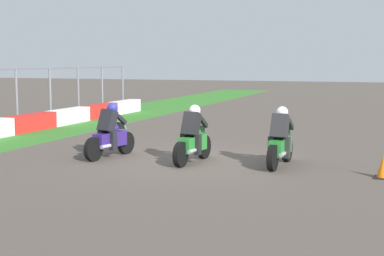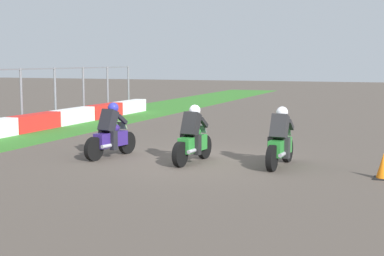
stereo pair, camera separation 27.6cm
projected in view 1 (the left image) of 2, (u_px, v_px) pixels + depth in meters
name	position (u px, v px, depth m)	size (l,w,h in m)	color
ground_plane	(192.00, 161.00, 15.00)	(120.00, 120.00, 0.00)	#544941
rider_lane_a	(280.00, 142.00, 14.18)	(2.04, 0.55, 1.51)	black
rider_lane_b	(193.00, 139.00, 14.68)	(2.04, 0.57, 1.51)	black
rider_lane_c	(110.00, 135.00, 15.47)	(2.03, 0.62, 1.51)	black
traffic_cone	(384.00, 166.00, 12.75)	(0.40, 0.40, 0.60)	black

